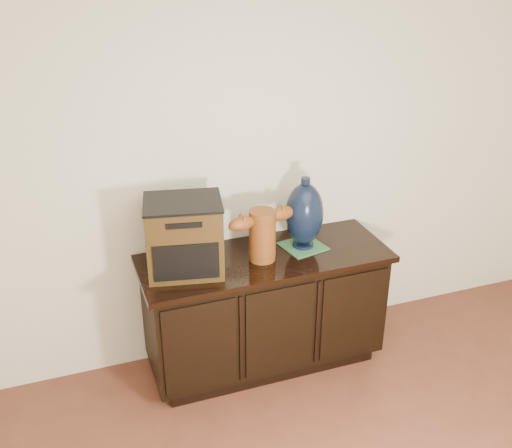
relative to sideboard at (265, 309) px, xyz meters
name	(u,v)px	position (x,y,z in m)	size (l,w,h in m)	color
sideboard	(265,309)	(0.00, 0.00, 0.00)	(1.46, 0.56, 0.75)	black
terracotta_vessel	(262,232)	(-0.03, -0.03, 0.54)	(0.43, 0.18, 0.30)	brown
tv_radio	(184,236)	(-0.47, 0.00, 0.58)	(0.47, 0.41, 0.42)	#3C270F
green_mat	(303,246)	(0.25, 0.03, 0.37)	(0.23, 0.23, 0.01)	#2E663A
lamp_base	(304,214)	(0.25, 0.03, 0.58)	(0.26, 0.26, 0.43)	black
spray_can	(264,235)	(0.03, 0.11, 0.45)	(0.06, 0.06, 0.16)	#52120E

